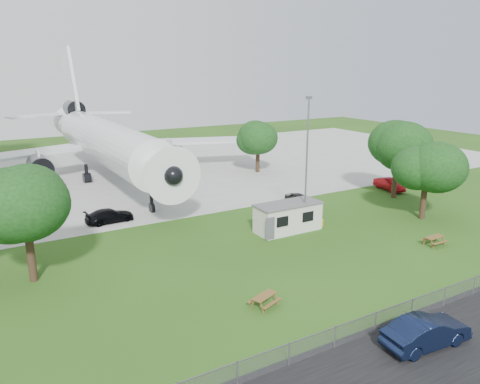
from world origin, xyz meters
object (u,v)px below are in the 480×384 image
site_cabin (288,217)px  picnic_west (264,306)px  airliner (104,140)px  car_centre_sedan (426,332)px  picnic_east (434,245)px

site_cabin → picnic_west: site_cabin is taller
airliner → car_centre_sedan: airliner is taller
airliner → picnic_west: airliner is taller
picnic_west → car_centre_sedan: size_ratio=0.35×
airliner → picnic_east: 42.27m
site_cabin → car_centre_sedan: size_ratio=1.33×
airliner → car_centre_sedan: size_ratio=9.39×
picnic_east → picnic_west: bearing=-176.3°
airliner → car_centre_sedan: 48.07m
site_cabin → picnic_west: size_ratio=3.75×
picnic_east → airliner: bearing=113.4°
car_centre_sedan → airliner: bearing=10.0°
site_cabin → car_centre_sedan: (-4.42, -18.63, -0.47)m
picnic_east → car_centre_sedan: (-12.99, -9.49, 0.84)m
site_cabin → car_centre_sedan: 19.15m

